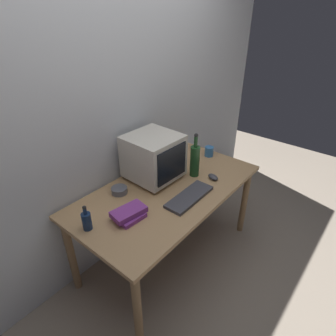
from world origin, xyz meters
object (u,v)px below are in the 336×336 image
mug (209,151)px  keyboard (189,197)px  bottle_short (87,220)px  computer_mouse (213,177)px  cd_spindle (119,190)px  book_stack (129,214)px  crt_monitor (153,157)px  bottle_tall (195,160)px

mug → keyboard: bearing=-159.3°
bottle_short → computer_mouse: bearing=-16.5°
computer_mouse → cd_spindle: (-0.61, 0.44, 0.00)m
computer_mouse → book_stack: 0.79m
book_stack → cd_spindle: (0.15, 0.27, -0.01)m
crt_monitor → bottle_short: bearing=-173.5°
crt_monitor → cd_spindle: (-0.32, 0.06, -0.17)m
crt_monitor → bottle_tall: size_ratio=1.07×
bottle_short → cd_spindle: size_ratio=1.49×
crt_monitor → keyboard: crt_monitor is taller
mug → cd_spindle: size_ratio=1.00×
crt_monitor → mug: crt_monitor is taller
bottle_tall → bottle_short: (-0.96, 0.14, -0.08)m
computer_mouse → book_stack: size_ratio=0.41×
mug → bottle_tall: bearing=-166.3°
computer_mouse → mug: (0.32, 0.24, 0.03)m
bottle_tall → bottle_short: bearing=171.4°
bottle_tall → keyboard: bearing=-151.1°
book_stack → cd_spindle: book_stack is taller
computer_mouse → bottle_short: bearing=-175.4°
crt_monitor → book_stack: (-0.48, -0.21, -0.16)m
book_stack → mug: bearing=3.9°
book_stack → cd_spindle: size_ratio=2.03×
bottle_tall → bottle_short: size_ratio=2.08×
bottle_short → mug: 1.33m
cd_spindle → crt_monitor: bearing=-10.4°
book_stack → cd_spindle: 0.31m
book_stack → cd_spindle: bearing=60.4°
bottle_tall → bottle_short: 0.97m
computer_mouse → bottle_short: bottle_short is taller
keyboard → bottle_short: bottle_short is taller
computer_mouse → mug: 0.41m
crt_monitor → cd_spindle: 0.37m
cd_spindle → book_stack: bearing=-119.6°
crt_monitor → bottle_short: 0.73m
crt_monitor → book_stack: size_ratio=1.63×
keyboard → mug: mug is taller
book_stack → mug: mug is taller
crt_monitor → keyboard: size_ratio=0.95×
computer_mouse → bottle_tall: 0.20m
crt_monitor → keyboard: bearing=-96.7°
computer_mouse → crt_monitor: bearing=148.7°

